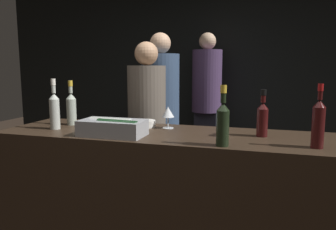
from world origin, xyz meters
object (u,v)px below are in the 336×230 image
object	(u,v)px
wine_glass	(168,113)
person_in_hoodie	(161,110)
rose_wine_bottle	(71,107)
red_wine_bottle_black_foil	(262,117)
candle_votive	(222,132)
ice_bin_with_bottles	(113,127)
white_wine_bottle	(54,109)
person_blond_tee	(207,98)
red_wine_bottle_tall	(318,122)
champagne_bottle	(223,121)
person_grey_polo	(147,123)
bowl_white	(145,123)

from	to	relation	value
wine_glass	person_in_hoodie	distance (m)	0.95
rose_wine_bottle	red_wine_bottle_black_foil	xyz separation A→B (m)	(1.44, -0.03, -0.01)
candle_votive	person_in_hoodie	xyz separation A→B (m)	(-0.76, 1.03, -0.02)
ice_bin_with_bottles	candle_votive	world-z (taller)	ice_bin_with_bottles
white_wine_bottle	red_wine_bottle_black_foil	bearing A→B (deg)	6.50
person_in_hoodie	person_blond_tee	size ratio (longest dim) A/B	0.96
red_wine_bottle_tall	rose_wine_bottle	size ratio (longest dim) A/B	1.04
ice_bin_with_bottles	champagne_bottle	size ratio (longest dim) A/B	1.22
person_in_hoodie	person_grey_polo	distance (m)	0.40
candle_votive	person_blond_tee	distance (m)	2.01
bowl_white	person_blond_tee	distance (m)	1.81
bowl_white	ice_bin_with_bottles	bearing A→B (deg)	-104.04
candle_votive	red_wine_bottle_black_foil	xyz separation A→B (m)	(0.25, 0.06, 0.10)
candle_votive	champagne_bottle	xyz separation A→B (m)	(0.04, -0.28, 0.12)
ice_bin_with_bottles	white_wine_bottle	size ratio (longest dim) A/B	1.16
red_wine_bottle_black_foil	rose_wine_bottle	bearing A→B (deg)	178.88
rose_wine_bottle	person_in_hoodie	distance (m)	1.05
person_blond_tee	candle_votive	bearing A→B (deg)	-136.08
ice_bin_with_bottles	white_wine_bottle	world-z (taller)	white_wine_bottle
person_in_hoodie	person_blond_tee	world-z (taller)	person_blond_tee
bowl_white	candle_votive	size ratio (longest dim) A/B	2.34
rose_wine_bottle	person_grey_polo	xyz separation A→B (m)	(0.43, 0.55, -0.19)
rose_wine_bottle	person_grey_polo	distance (m)	0.72
person_in_hoodie	rose_wine_bottle	bearing A→B (deg)	-178.67
bowl_white	wine_glass	size ratio (longest dim) A/B	1.00
champagne_bottle	white_wine_bottle	distance (m)	1.25
candle_votive	red_wine_bottle_tall	distance (m)	0.59
bowl_white	candle_votive	xyz separation A→B (m)	(0.60, -0.16, 0.00)
white_wine_bottle	person_grey_polo	world-z (taller)	person_grey_polo
candle_votive	ice_bin_with_bottles	bearing A→B (deg)	-163.87
white_wine_bottle	bowl_white	bearing A→B (deg)	24.04
rose_wine_bottle	candle_votive	bearing A→B (deg)	-4.19
wine_glass	person_grey_polo	xyz separation A→B (m)	(-0.34, 0.48, -0.17)
rose_wine_bottle	ice_bin_with_bottles	bearing A→B (deg)	-30.00
candle_votive	red_wine_bottle_tall	bearing A→B (deg)	-17.48
bowl_white	wine_glass	xyz separation A→B (m)	(0.18, -0.00, 0.09)
person_grey_polo	ice_bin_with_bottles	bearing A→B (deg)	-139.19
rose_wine_bottle	person_blond_tee	world-z (taller)	person_blond_tee
white_wine_bottle	rose_wine_bottle	distance (m)	0.19
rose_wine_bottle	person_blond_tee	xyz separation A→B (m)	(0.74, 1.88, -0.08)
bowl_white	person_grey_polo	distance (m)	0.51
wine_glass	person_blond_tee	size ratio (longest dim) A/B	0.09
red_wine_bottle_black_foil	wine_glass	bearing A→B (deg)	171.62
rose_wine_bottle	person_in_hoodie	bearing A→B (deg)	65.74
ice_bin_with_bottles	person_blond_tee	bearing A→B (deg)	83.56
white_wine_bottle	rose_wine_bottle	xyz separation A→B (m)	(0.01, 0.19, -0.01)
white_wine_bottle	rose_wine_bottle	size ratio (longest dim) A/B	1.06
candle_votive	red_wine_bottle_black_foil	distance (m)	0.28
candle_votive	person_blond_tee	size ratio (longest dim) A/B	0.04
candle_votive	person_in_hoodie	bearing A→B (deg)	126.22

